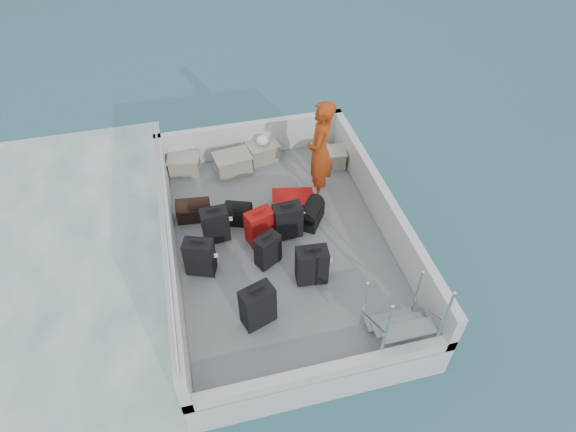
% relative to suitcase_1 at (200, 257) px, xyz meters
% --- Properties ---
extents(ground, '(160.00, 160.00, 0.00)m').
position_rel_suitcase_1_xyz_m(ground, '(1.31, 0.34, -0.94)').
color(ground, navy).
rests_on(ground, ground).
extents(ferry_hull, '(3.60, 5.00, 0.60)m').
position_rel_suitcase_1_xyz_m(ferry_hull, '(1.31, 0.34, -0.64)').
color(ferry_hull, silver).
rests_on(ferry_hull, ground).
extents(deck, '(3.30, 4.70, 0.02)m').
position_rel_suitcase_1_xyz_m(deck, '(1.31, 0.34, -0.33)').
color(deck, slate).
rests_on(deck, ferry_hull).
extents(deck_fittings, '(3.60, 5.00, 0.90)m').
position_rel_suitcase_1_xyz_m(deck_fittings, '(1.66, 0.02, 0.05)').
color(deck_fittings, silver).
rests_on(deck_fittings, deck).
extents(suitcase_1, '(0.49, 0.38, 0.65)m').
position_rel_suitcase_1_xyz_m(suitcase_1, '(0.00, 0.00, 0.00)').
color(suitcase_1, black).
rests_on(suitcase_1, deck).
extents(suitcase_2, '(0.44, 0.28, 0.62)m').
position_rel_suitcase_1_xyz_m(suitcase_2, '(0.32, 0.63, -0.01)').
color(suitcase_2, black).
rests_on(suitcase_2, deck).
extents(suitcase_3, '(0.51, 0.40, 0.69)m').
position_rel_suitcase_1_xyz_m(suitcase_3, '(0.66, -1.08, 0.02)').
color(suitcase_3, black).
rests_on(suitcase_3, deck).
extents(suitcase_4, '(0.44, 0.39, 0.57)m').
position_rel_suitcase_1_xyz_m(suitcase_4, '(1.02, -0.08, -0.04)').
color(suitcase_4, black).
rests_on(suitcase_4, deck).
extents(suitcase_5, '(0.50, 0.39, 0.60)m').
position_rel_suitcase_1_xyz_m(suitcase_5, '(1.00, 0.43, -0.02)').
color(suitcase_5, '#A40F0C').
rests_on(suitcase_5, deck).
extents(suitcase_6, '(0.49, 0.31, 0.64)m').
position_rel_suitcase_1_xyz_m(suitcase_6, '(1.57, -0.55, -0.00)').
color(suitcase_6, black).
rests_on(suitcase_6, deck).
extents(suitcase_7, '(0.47, 0.28, 0.63)m').
position_rel_suitcase_1_xyz_m(suitcase_7, '(1.45, 0.43, -0.01)').
color(suitcase_7, black).
rests_on(suitcase_7, deck).
extents(suitcase_8, '(0.78, 0.59, 0.28)m').
position_rel_suitcase_1_xyz_m(suitcase_8, '(1.70, 1.03, -0.18)').
color(suitcase_8, '#A40F0C').
rests_on(suitcase_8, deck).
extents(duffel_0, '(0.58, 0.36, 0.32)m').
position_rel_suitcase_1_xyz_m(duffel_0, '(0.01, 1.20, -0.16)').
color(duffel_0, black).
rests_on(duffel_0, deck).
extents(duffel_1, '(0.50, 0.43, 0.32)m').
position_rel_suitcase_1_xyz_m(duffel_1, '(0.74, 0.94, -0.16)').
color(duffel_1, black).
rests_on(duffel_1, deck).
extents(duffel_2, '(0.55, 0.60, 0.32)m').
position_rel_suitcase_1_xyz_m(duffel_2, '(1.91, 0.63, -0.16)').
color(duffel_2, black).
rests_on(duffel_2, deck).
extents(crate_0, '(0.60, 0.47, 0.33)m').
position_rel_suitcase_1_xyz_m(crate_0, '(-0.02, 2.49, -0.16)').
color(crate_0, gray).
rests_on(crate_0, deck).
extents(crate_1, '(0.68, 0.51, 0.38)m').
position_rel_suitcase_1_xyz_m(crate_1, '(0.86, 2.25, -0.13)').
color(crate_1, gray).
rests_on(crate_1, deck).
extents(crate_2, '(0.61, 0.47, 0.33)m').
position_rel_suitcase_1_xyz_m(crate_2, '(1.48, 2.51, -0.16)').
color(crate_2, gray).
rests_on(crate_2, deck).
extents(crate_3, '(0.59, 0.45, 0.33)m').
position_rel_suitcase_1_xyz_m(crate_3, '(2.67, 2.01, -0.16)').
color(crate_3, gray).
rests_on(crate_3, deck).
extents(yellow_bag, '(0.28, 0.26, 0.22)m').
position_rel_suitcase_1_xyz_m(yellow_bag, '(2.69, 2.45, -0.21)').
color(yellow_bag, yellow).
rests_on(yellow_bag, deck).
extents(white_bag, '(0.24, 0.24, 0.18)m').
position_rel_suitcase_1_xyz_m(white_bag, '(1.48, 2.51, 0.10)').
color(white_bag, white).
rests_on(white_bag, crate_2).
extents(passenger, '(0.70, 0.81, 1.85)m').
position_rel_suitcase_1_xyz_m(passenger, '(2.23, 1.31, 0.60)').
color(passenger, '#E54C15').
rests_on(passenger, deck).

